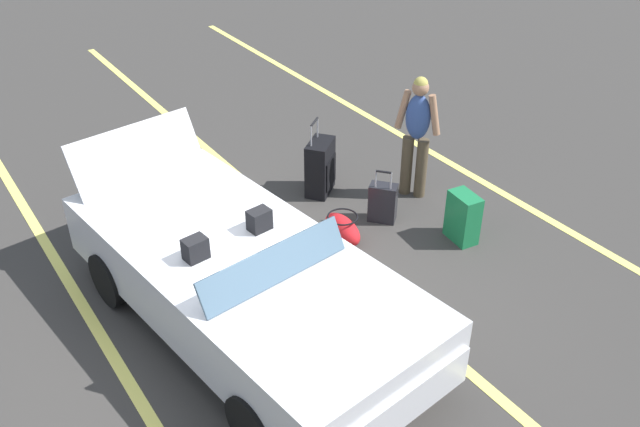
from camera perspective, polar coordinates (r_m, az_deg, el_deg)
The scene contains 10 objects.
ground_plane at distance 7.15m, azimuth -6.04°, elevation -9.34°, with size 80.00×80.00×0.00m, color #383533.
lot_line_near at distance 6.83m, azimuth -15.69°, elevation -13.14°, with size 18.00×0.12×0.01m, color #EAE066.
lot_line_mid at distance 7.73m, azimuth 3.20°, elevation -5.37°, with size 18.00×0.12×0.01m, color #EAE066.
lot_line_far at distance 9.35m, azimuth 16.53°, elevation 0.65°, with size 18.00×0.12×0.01m, color #EAE066.
convertible_car at distance 6.63m, azimuth -5.32°, elevation -6.44°, with size 4.36×2.23×1.51m.
suitcase_large_black at distance 9.08m, azimuth 0.03°, elevation 3.85°, with size 0.52×0.55×1.03m.
suitcase_medium_bright at distance 8.33m, azimuth 11.76°, elevation -0.33°, with size 0.43×0.29×0.62m.
suitcase_small_carryon at distance 8.58m, azimuth 5.22°, elevation 0.91°, with size 0.39×0.37×0.73m.
duffel_bag at distance 8.23m, azimuth 1.87°, elevation -1.27°, with size 0.66×0.40×0.34m.
traveler_person at distance 8.86m, azimuth 8.03°, elevation 6.80°, with size 0.56×0.39×1.65m.
Camera 1 is at (4.75, -2.35, 4.79)m, focal length 38.62 mm.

